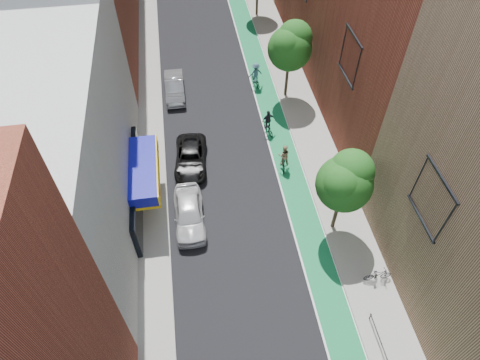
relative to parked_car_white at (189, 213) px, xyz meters
name	(u,v)px	position (x,y,z in m)	size (l,w,h in m)	color
bike_lane	(263,83)	(7.59, 14.06, -0.82)	(2.00, 68.00, 0.01)	#157945
sidewalk_left	(150,93)	(-2.41, 14.06, -0.75)	(2.00, 68.00, 0.15)	gray
sidewalk_right	(290,80)	(10.09, 14.06, -0.75)	(3.00, 68.00, 0.15)	gray
building_left_white	(49,147)	(-7.41, 2.06, 5.18)	(8.00, 20.00, 12.00)	silver
tree_near	(346,181)	(9.23, -1.92, 3.83)	(3.40, 3.36, 6.42)	#332619
tree_mid	(291,45)	(9.23, 12.08, 4.07)	(3.55, 3.53, 6.74)	#332619
parked_car_white	(189,213)	(0.00, 0.00, 0.00)	(1.94, 4.82, 1.64)	silver
parked_car_black	(191,158)	(0.48, 5.13, -0.14)	(2.25, 4.87, 1.35)	black
parked_car_silver	(175,87)	(-0.23, 13.69, -0.07)	(1.58, 4.54, 1.50)	#909498
cyclist_lane_near	(284,159)	(7.15, 3.80, 0.08)	(0.95, 1.77, 2.11)	black
cyclist_lane_mid	(268,124)	(6.79, 7.75, -0.01)	(1.09, 1.72, 2.09)	black
cyclist_lane_far	(256,76)	(6.90, 13.96, 0.18)	(1.32, 1.76, 2.20)	black
parked_bike_mid	(378,275)	(10.63, -6.06, -0.17)	(0.47, 1.68, 1.01)	black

